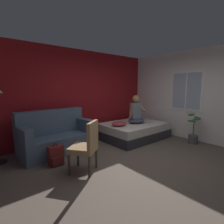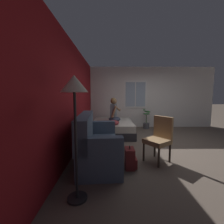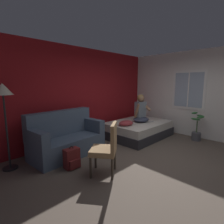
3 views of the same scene
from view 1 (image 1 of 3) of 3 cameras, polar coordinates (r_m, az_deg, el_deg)
The scene contains 11 objects.
ground_plane at distance 3.92m, azimuth 10.16°, elevation -16.12°, with size 40.00×40.00×0.00m, color brown.
wall_back_accent at distance 5.51m, azimuth -9.78°, elevation 5.39°, with size 9.92×0.16×2.70m, color maroon.
wall_side_with_window at distance 5.78m, azimuth 26.94°, elevation 4.78°, with size 0.19×6.22×2.70m.
bed at distance 5.60m, azimuth 7.02°, elevation -6.03°, with size 1.99×1.46×0.48m.
couch at distance 4.56m, azimuth -17.92°, elevation -7.62°, with size 1.75×0.93×1.04m.
side_chair at distance 3.35m, azimuth -8.36°, elevation -10.55°, with size 0.64×0.64×0.98m.
person_seated at distance 5.50m, azimuth 7.85°, elevation 0.05°, with size 0.59×0.52×0.88m.
backpack at distance 3.90m, azimuth -17.89°, elevation -13.44°, with size 0.30×0.23×0.46m.
throw_pillow at distance 5.08m, azimuth 2.35°, elevation -3.82°, with size 0.48×0.36×0.14m, color #993338.
cell_phone at distance 5.64m, azimuth 11.49°, elevation -3.46°, with size 0.07×0.14×0.01m, color #B7B7BC.
potted_plant at distance 5.53m, azimuth 25.02°, elevation -6.25°, with size 0.39×0.37×0.85m.
Camera 1 is at (-2.76, -2.27, 1.60)m, focal length 28.00 mm.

